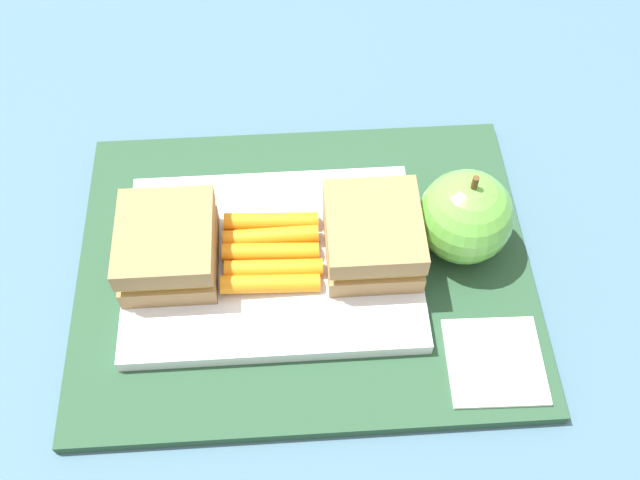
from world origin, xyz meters
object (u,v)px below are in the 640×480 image
Objects in this scene: food_tray at (273,261)px; paper_napkin at (495,361)px; sandwich_half_left at (168,246)px; apple at (465,217)px; sandwich_half_right at (373,236)px; carrot_sticks_bundle at (271,252)px.

food_tray is 3.29× the size of paper_napkin.
paper_napkin is at bearing -21.63° from sandwich_half_left.
sandwich_half_left is 0.23m from apple.
paper_napkin is at bearing -49.02° from sandwich_half_right.
apple is at bearing 8.80° from sandwich_half_right.
paper_napkin is (0.08, -0.09, -0.03)m from sandwich_half_right.
sandwich_half_left reaches higher than food_tray.
sandwich_half_right is at bearing -0.06° from carrot_sticks_bundle.
food_tray reaches higher than paper_napkin.
carrot_sticks_bundle is 0.15m from apple.
food_tray is 0.08m from sandwich_half_right.
apple is (0.15, 0.01, 0.03)m from food_tray.
sandwich_half_left is 1.02× the size of carrot_sticks_bundle.
carrot_sticks_bundle is at bearing -175.77° from apple.
sandwich_half_left is 0.26m from paper_napkin.
apple is 1.22× the size of paper_napkin.
food_tray is 2.88× the size of sandwich_half_left.
sandwich_half_left is at bearing -179.94° from carrot_sticks_bundle.
sandwich_half_right is 1.02× the size of carrot_sticks_bundle.
sandwich_half_left reaches higher than paper_napkin.
sandwich_half_right reaches higher than paper_napkin.
apple is at bearing 4.23° from carrot_sticks_bundle.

